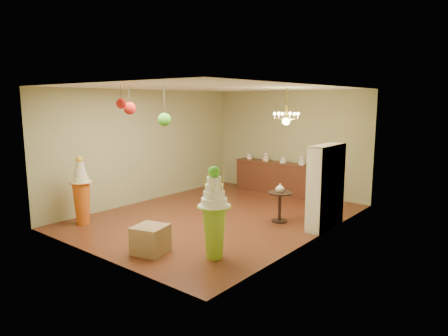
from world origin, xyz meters
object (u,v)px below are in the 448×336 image
Objects in this scene: pedestal_orange at (82,197)px; round_table at (280,203)px; pedestal_green at (214,219)px; sideboard at (283,178)px.

pedestal_orange is 2.23× the size of round_table.
pedestal_green reaches higher than pedestal_orange.
round_table is at bearing 94.90° from pedestal_green.
sideboard is (-1.58, 4.97, -0.21)m from pedestal_green.
pedestal_green is at bearing -85.10° from round_table.
pedestal_green reaches higher than sideboard.
round_table is (3.29, 2.91, -0.17)m from pedestal_orange.
round_table is at bearing 41.49° from pedestal_orange.
pedestal_green reaches higher than round_table.
pedestal_green is at bearing -72.33° from sideboard.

